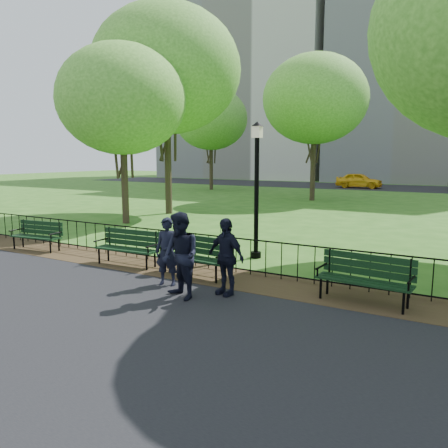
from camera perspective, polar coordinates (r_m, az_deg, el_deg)
The scene contains 19 objects.
ground at distance 9.36m, azimuth -5.42°, elevation -9.03°, with size 120.00×120.00×0.00m, color #2C6019.
asphalt_path at distance 7.06m, azimuth -22.21°, elevation -15.77°, with size 60.00×9.20×0.01m, color black.
dirt_strip at distance 10.56m, azimuth -0.68°, elevation -6.83°, with size 60.00×1.60×0.01m, color #342815.
far_street at distance 42.66m, azimuth 22.93°, elevation 4.32°, with size 70.00×9.00×0.01m, color black.
iron_fence at distance 10.86m, azimuth 0.66°, elevation -3.74°, with size 24.06×0.06×1.00m.
apartment_west at distance 62.40m, azimuth 3.85°, elevation 18.19°, with size 22.00×15.00×26.00m, color beige.
park_bench_main at distance 10.62m, azimuth -5.09°, elevation -3.32°, with size 1.88×0.72×1.04m.
park_bench_left_a at distance 11.80m, azimuth -12.34°, elevation -2.52°, with size 1.82×0.66×1.02m.
park_bench_left_b at distance 14.58m, azimuth -23.12°, elevation -1.01°, with size 1.74×0.72×0.96m.
park_bench_right_a at distance 9.03m, azimuth 17.99°, elevation -6.18°, with size 1.87×0.71×1.04m.
lamppost at distance 12.21m, azimuth 4.28°, elevation 5.09°, with size 0.34×0.34×3.80m.
tree_near_w at distance 19.27m, azimuth -13.20°, elevation 15.52°, with size 5.35×5.35×7.46m.
tree_mid_w at distance 22.42m, azimuth -7.56°, elevation 19.33°, with size 7.20×7.20×10.04m.
tree_far_c at distance 29.24m, azimuth 11.81°, elevation 15.67°, with size 6.64×6.64×9.25m.
tree_far_w at distance 37.92m, azimuth -1.71°, elevation 13.58°, with size 6.19×6.19×8.63m.
person_left at distance 9.78m, azimuth -7.40°, elevation -3.58°, with size 0.56×0.36×1.52m, color black.
person_mid at distance 8.79m, azimuth -5.70°, elevation -4.17°, with size 0.86×0.45×1.76m, color black.
person_right at distance 9.03m, azimuth 0.22°, elevation -4.26°, with size 0.95×0.39×1.61m, color black.
taxi at distance 41.40m, azimuth 17.23°, elevation 5.47°, with size 1.62×4.03×1.37m, color yellow.
Camera 1 is at (5.17, -7.25, 2.87)m, focal length 35.00 mm.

